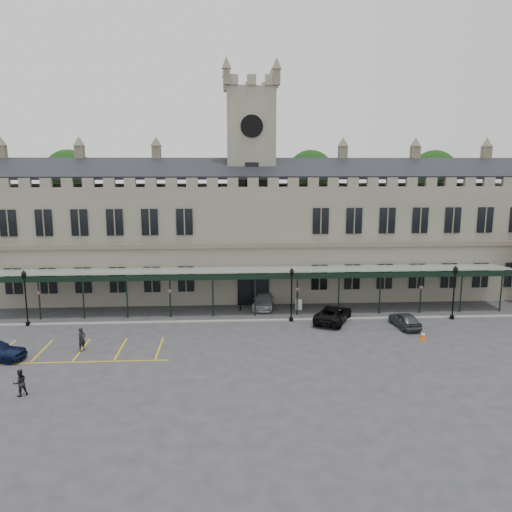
{
  "coord_description": "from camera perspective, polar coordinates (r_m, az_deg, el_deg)",
  "views": [
    {
      "loc": [
        -2.58,
        -38.43,
        14.21
      ],
      "look_at": [
        0.0,
        6.0,
        6.0
      ],
      "focal_mm": 35.0,
      "sensor_mm": 36.0,
      "label": 1
    }
  ],
  "objects": [
    {
      "name": "clock_tower",
      "position": [
        54.5,
        -0.62,
        9.3
      ],
      "size": [
        5.6,
        5.6,
        24.8
      ],
      "color": "#6E6A5C",
      "rests_on": "ground"
    },
    {
      "name": "car_taxi",
      "position": [
        50.41,
        0.87,
        -5.1
      ],
      "size": [
        2.69,
        5.05,
        1.39
      ],
      "primitive_type": "imported",
      "rotation": [
        0.0,
        0.0,
        -0.16
      ],
      "color": "#A6A9AE",
      "rests_on": "ground"
    },
    {
      "name": "station_building",
      "position": [
        54.95,
        -0.6,
        2.35
      ],
      "size": [
        60.0,
        10.36,
        17.3
      ],
      "color": "#6E6A5C",
      "rests_on": "ground"
    },
    {
      "name": "car_van",
      "position": [
        46.39,
        8.8,
        -6.55
      ],
      "size": [
        4.67,
        5.9,
        1.49
      ],
      "primitive_type": "imported",
      "rotation": [
        0.0,
        0.0,
        2.66
      ],
      "color": "black",
      "rests_on": "ground"
    },
    {
      "name": "sign_board",
      "position": [
        49.7,
        4.91,
        -5.57
      ],
      "size": [
        0.63,
        0.17,
        1.08
      ],
      "rotation": [
        0.0,
        0.0,
        -0.2
      ],
      "color": "black",
      "rests_on": "ground"
    },
    {
      "name": "person_a",
      "position": [
        41.15,
        -19.28,
        -8.97
      ],
      "size": [
        0.74,
        0.82,
        1.88
      ],
      "primitive_type": "imported",
      "rotation": [
        0.0,
        0.0,
        1.03
      ],
      "color": "black",
      "rests_on": "ground"
    },
    {
      "name": "lamp_post_left",
      "position": [
        48.66,
        -24.86,
        -3.84
      ],
      "size": [
        0.48,
        0.48,
        5.08
      ],
      "color": "black",
      "rests_on": "ground"
    },
    {
      "name": "tree_behind_right",
      "position": [
        68.79,
        19.64,
        8.69
      ],
      "size": [
        6.0,
        6.0,
        16.0
      ],
      "color": "#332314",
      "rests_on": "ground"
    },
    {
      "name": "car_right_a",
      "position": [
        46.28,
        16.64,
        -7.0
      ],
      "size": [
        2.02,
        4.15,
        1.36
      ],
      "primitive_type": "imported",
      "rotation": [
        0.0,
        0.0,
        3.25
      ],
      "color": "#36383D",
      "rests_on": "ground"
    },
    {
      "name": "tree_behind_mid",
      "position": [
        64.32,
        6.23,
        9.15
      ],
      "size": [
        6.0,
        6.0,
        16.0
      ],
      "color": "#332314",
      "rests_on": "ground"
    },
    {
      "name": "traffic_cone",
      "position": [
        43.59,
        18.54,
        -8.63
      ],
      "size": [
        0.47,
        0.47,
        0.75
      ],
      "rotation": [
        0.0,
        0.0,
        -0.07
      ],
      "color": "#F35507",
      "rests_on": "ground"
    },
    {
      "name": "kerb",
      "position": [
        46.22,
        0.04,
        -7.37
      ],
      "size": [
        60.0,
        0.4,
        0.12
      ],
      "primitive_type": "cube",
      "color": "gray",
      "rests_on": "ground"
    },
    {
      "name": "person_b",
      "position": [
        35.11,
        -25.36,
        -12.96
      ],
      "size": [
        1.06,
        1.03,
        1.72
      ],
      "primitive_type": "imported",
      "rotation": [
        0.0,
        0.0,
        3.83
      ],
      "color": "black",
      "rests_on": "ground"
    },
    {
      "name": "tree_behind_left",
      "position": [
        66.35,
        -20.58,
        8.59
      ],
      "size": [
        6.0,
        6.0,
        16.0
      ],
      "color": "#332314",
      "rests_on": "ground"
    },
    {
      "name": "parking_markings",
      "position": [
        41.18,
        -19.53,
        -10.36
      ],
      "size": [
        16.0,
        6.0,
        0.01
      ],
      "primitive_type": null,
      "color": "gold",
      "rests_on": "ground"
    },
    {
      "name": "canopy",
      "position": [
        47.46,
        -0.1,
        -3.95
      ],
      "size": [
        50.0,
        4.1,
        4.3
      ],
      "color": "#8C9E93",
      "rests_on": "ground"
    },
    {
      "name": "lamp_post_mid",
      "position": [
        45.55,
        4.08,
        -3.86
      ],
      "size": [
        0.47,
        0.47,
        5.01
      ],
      "color": "black",
      "rests_on": "ground"
    },
    {
      "name": "bollard_left",
      "position": [
        49.35,
        -1.82,
        -5.76
      ],
      "size": [
        0.15,
        0.15,
        0.87
      ],
      "primitive_type": "cylinder",
      "color": "black",
      "rests_on": "ground"
    },
    {
      "name": "bollard_right",
      "position": [
        50.53,
        5.23,
        -5.43
      ],
      "size": [
        0.15,
        0.15,
        0.84
      ],
      "primitive_type": "cylinder",
      "color": "black",
      "rests_on": "ground"
    },
    {
      "name": "ground",
      "position": [
        41.05,
        0.49,
        -9.8
      ],
      "size": [
        140.0,
        140.0,
        0.0
      ],
      "primitive_type": "plane",
      "color": "#303033"
    },
    {
      "name": "lamp_post_right",
      "position": [
        49.51,
        21.71,
        -3.36
      ],
      "size": [
        0.48,
        0.48,
        5.11
      ],
      "color": "black",
      "rests_on": "ground"
    }
  ]
}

